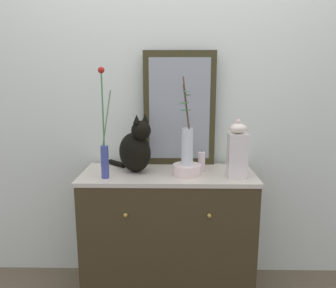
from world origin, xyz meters
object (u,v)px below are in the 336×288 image
vase_slim_green (104,150)px  bowl_porcelain (187,170)px  sideboard (168,234)px  vase_glass_clear (187,142)px  cat_sitting (136,149)px  candle_pillar (201,162)px  mirror_leaning (179,109)px  jar_lidded_porcelain (237,151)px

vase_slim_green → bowl_porcelain: (0.48, 0.08, -0.14)m
sideboard → bowl_porcelain: size_ratio=6.15×
sideboard → vase_glass_clear: size_ratio=2.05×
cat_sitting → candle_pillar: cat_sitting is taller
mirror_leaning → bowl_porcelain: size_ratio=4.32×
cat_sitting → jar_lidded_porcelain: cat_sitting is taller
sideboard → jar_lidded_porcelain: jar_lidded_porcelain is taller
cat_sitting → vase_glass_clear: (0.31, -0.06, 0.05)m
sideboard → cat_sitting: size_ratio=2.92×
cat_sitting → vase_slim_green: size_ratio=0.57×
bowl_porcelain → candle_pillar: (0.09, 0.08, 0.03)m
candle_pillar → sideboard: bearing=-169.4°
cat_sitting → candle_pillar: (0.41, 0.02, -0.09)m
vase_slim_green → vase_glass_clear: bearing=8.5°
vase_slim_green → jar_lidded_porcelain: vase_slim_green is taller
mirror_leaning → vase_slim_green: (-0.44, -0.32, -0.20)m
vase_slim_green → candle_pillar: size_ratio=4.81×
vase_glass_clear → jar_lidded_porcelain: size_ratio=1.52×
mirror_leaning → cat_sitting: 0.40m
bowl_porcelain → candle_pillar: size_ratio=1.31×
vase_slim_green → bowl_porcelain: bearing=8.9°
vase_glass_clear → candle_pillar: (0.10, 0.09, -0.14)m
mirror_leaning → vase_slim_green: bearing=-143.5°
candle_pillar → vase_slim_green: bearing=-164.6°
jar_lidded_porcelain → bowl_porcelain: bearing=172.5°
cat_sitting → candle_pillar: size_ratio=2.76×
mirror_leaning → vase_slim_green: size_ratio=1.18×
mirror_leaning → bowl_porcelain: bearing=-80.1°
sideboard → candle_pillar: 0.52m
mirror_leaning → candle_pillar: (0.14, -0.16, -0.31)m
vase_slim_green → candle_pillar: (0.57, 0.16, -0.11)m
candle_pillar → cat_sitting: bearing=-176.6°
sideboard → vase_slim_green: (-0.36, -0.12, 0.58)m
sideboard → vase_glass_clear: 0.63m
mirror_leaning → cat_sitting: bearing=-145.3°
vase_slim_green → vase_glass_clear: size_ratio=1.22×
cat_sitting → bowl_porcelain: size_ratio=2.10×
mirror_leaning → vase_slim_green: mirror_leaning is taller
sideboard → jar_lidded_porcelain: bearing=-11.4°
mirror_leaning → candle_pillar: 0.38m
vase_slim_green → candle_pillar: bearing=15.4°
cat_sitting → candle_pillar: 0.42m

